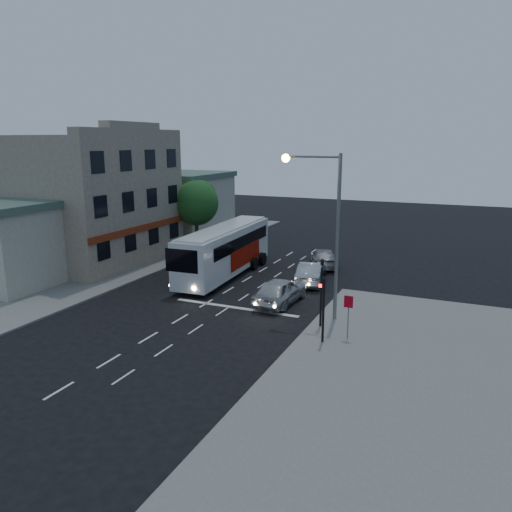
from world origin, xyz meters
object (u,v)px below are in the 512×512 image
at_px(traffic_signal_side, 324,297).
at_px(traffic_signal_main, 321,285).
at_px(street_tree, 196,201).
at_px(car_sedan_a, 311,273).
at_px(car_suv, 280,291).
at_px(tour_bus, 225,249).
at_px(car_sedan_b, 324,258).
at_px(regulatory_sign, 348,310).
at_px(streetlight, 326,218).

bearing_deg(traffic_signal_side, traffic_signal_main, 109.49).
xyz_separation_m(traffic_signal_main, street_tree, (-15.81, 14.25, 2.08)).
xyz_separation_m(car_sedan_a, traffic_signal_main, (3.04, -8.04, 1.65)).
xyz_separation_m(car_suv, traffic_signal_side, (4.15, -5.00, 1.60)).
distance_m(tour_bus, car_suv, 7.61).
bearing_deg(street_tree, car_sedan_b, -5.52).
bearing_deg(tour_bus, street_tree, 130.07).
height_order(car_suv, car_sedan_b, car_suv).
distance_m(car_suv, car_sedan_b, 10.04).
height_order(car_sedan_a, traffic_signal_main, traffic_signal_main).
xyz_separation_m(car_sedan_a, traffic_signal_side, (3.74, -10.02, 1.65)).
xyz_separation_m(tour_bus, car_suv, (6.05, -4.47, -1.16)).
bearing_deg(tour_bus, traffic_signal_side, -45.86).
distance_m(traffic_signal_side, regulatory_sign, 1.61).
bearing_deg(traffic_signal_side, regulatory_sign, 43.92).
xyz_separation_m(car_sedan_a, streetlight, (2.78, -6.62, 4.96)).
bearing_deg(regulatory_sign, car_sedan_b, 110.58).
bearing_deg(regulatory_sign, car_suv, 141.88).
relative_size(car_sedan_b, traffic_signal_main, 1.17).
relative_size(car_suv, car_sedan_a, 1.03).
bearing_deg(traffic_signal_main, street_tree, 137.97).
xyz_separation_m(car_sedan_b, traffic_signal_main, (3.59, -13.07, 1.73)).
relative_size(car_sedan_a, regulatory_sign, 2.12).
xyz_separation_m(car_sedan_b, traffic_signal_side, (4.29, -15.04, 1.73)).
bearing_deg(street_tree, car_suv, -42.24).
bearing_deg(traffic_signal_side, car_suv, 129.66).
height_order(car_sedan_a, car_sedan_b, car_sedan_a).
relative_size(car_sedan_b, streetlight, 0.53).
distance_m(tour_bus, car_sedan_b, 8.22).
bearing_deg(regulatory_sign, street_tree, 138.92).
bearing_deg(car_suv, car_sedan_a, -90.83).
xyz_separation_m(tour_bus, traffic_signal_side, (10.20, -9.47, 0.45)).
height_order(car_sedan_b, traffic_signal_side, traffic_signal_side).
relative_size(tour_bus, traffic_signal_side, 2.93).
distance_m(car_suv, traffic_signal_main, 4.86).
height_order(car_sedan_a, regulatory_sign, regulatory_sign).
bearing_deg(car_sedan_b, car_suv, 70.83).
bearing_deg(tour_bus, regulatory_sign, -40.21).
distance_m(car_sedan_b, regulatory_sign, 15.07).
height_order(car_suv, car_sedan_a, car_suv).
relative_size(tour_bus, car_sedan_b, 2.51).
bearing_deg(traffic_signal_main, car_sedan_a, 110.68).
height_order(car_sedan_a, street_tree, street_tree).
distance_m(car_sedan_a, regulatory_sign, 10.26).
relative_size(regulatory_sign, street_tree, 0.35).
relative_size(tour_bus, streetlight, 1.33).
relative_size(car_suv, traffic_signal_main, 1.17).
bearing_deg(car_suv, streetlight, 157.19).
bearing_deg(traffic_signal_side, tour_bus, 137.12).
bearing_deg(streetlight, tour_bus, 146.70).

